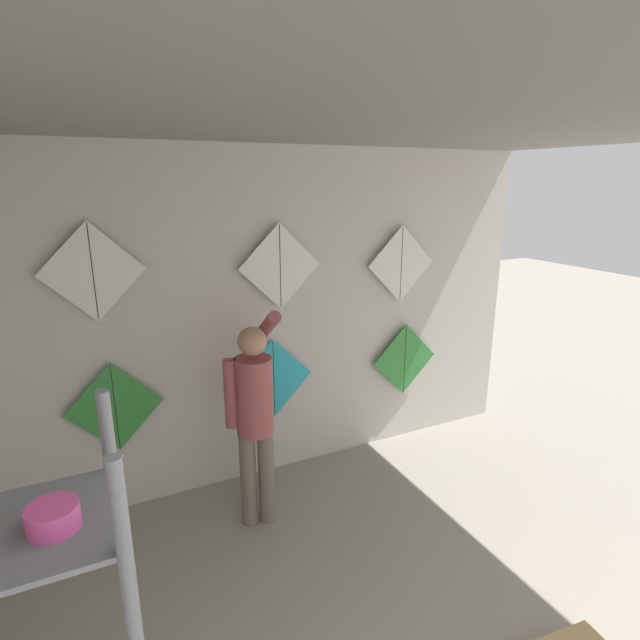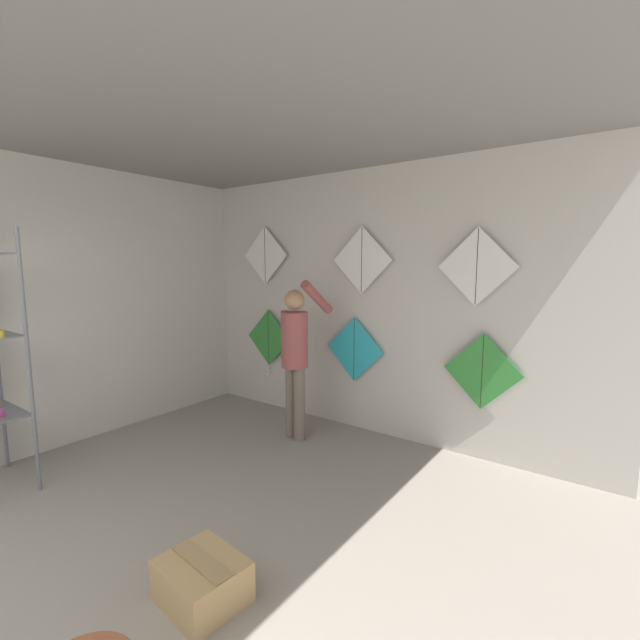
{
  "view_description": "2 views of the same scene",
  "coord_description": "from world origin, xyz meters",
  "px_view_note": "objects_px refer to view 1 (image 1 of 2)",
  "views": [
    {
      "loc": [
        -1.39,
        0.16,
        2.54
      ],
      "look_at": [
        0.31,
        3.64,
        1.44
      ],
      "focal_mm": 28.0,
      "sensor_mm": 36.0,
      "label": 1
    },
    {
      "loc": [
        2.37,
        -0.02,
        1.82
      ],
      "look_at": [
        -0.3,
        3.64,
        1.22
      ],
      "focal_mm": 24.0,
      "sensor_mm": 36.0,
      "label": 2
    }
  ],
  "objects_px": {
    "kite_5": "(401,264)",
    "kite_3": "(93,272)",
    "kite_2": "(405,359)",
    "kite_4": "(280,267)",
    "shopkeeper": "(254,409)",
    "kite_0": "(116,410)",
    "kite_1": "(274,379)"
  },
  "relations": [
    {
      "from": "kite_1",
      "to": "kite_4",
      "type": "xyz_separation_m",
      "value": [
        0.08,
        0.0,
        0.96
      ]
    },
    {
      "from": "kite_1",
      "to": "kite_2",
      "type": "bearing_deg",
      "value": 0.0
    },
    {
      "from": "kite_4",
      "to": "kite_2",
      "type": "bearing_deg",
      "value": 0.0
    },
    {
      "from": "shopkeeper",
      "to": "kite_1",
      "type": "bearing_deg",
      "value": 70.31
    },
    {
      "from": "kite_4",
      "to": "kite_3",
      "type": "bearing_deg",
      "value": 180.0
    },
    {
      "from": "kite_2",
      "to": "kite_5",
      "type": "distance_m",
      "value": 0.94
    },
    {
      "from": "kite_2",
      "to": "kite_4",
      "type": "xyz_separation_m",
      "value": [
        -1.27,
        0.0,
        1.0
      ]
    },
    {
      "from": "kite_0",
      "to": "kite_1",
      "type": "xyz_separation_m",
      "value": [
        1.26,
        0.0,
        0.02
      ]
    },
    {
      "from": "kite_0",
      "to": "kite_3",
      "type": "distance_m",
      "value": 1.04
    },
    {
      "from": "kite_0",
      "to": "kite_4",
      "type": "relative_size",
      "value": 1.2
    },
    {
      "from": "kite_2",
      "to": "kite_4",
      "type": "height_order",
      "value": "kite_4"
    },
    {
      "from": "kite_3",
      "to": "kite_4",
      "type": "distance_m",
      "value": 1.38
    },
    {
      "from": "kite_1",
      "to": "kite_5",
      "type": "xyz_separation_m",
      "value": [
        1.26,
        0.0,
        0.89
      ]
    },
    {
      "from": "kite_2",
      "to": "kite_1",
      "type": "bearing_deg",
      "value": 180.0
    },
    {
      "from": "kite_0",
      "to": "kite_5",
      "type": "distance_m",
      "value": 2.68
    },
    {
      "from": "kite_0",
      "to": "kite_1",
      "type": "distance_m",
      "value": 1.26
    },
    {
      "from": "kite_2",
      "to": "kite_5",
      "type": "height_order",
      "value": "kite_5"
    },
    {
      "from": "kite_5",
      "to": "kite_1",
      "type": "bearing_deg",
      "value": 180.0
    },
    {
      "from": "kite_4",
      "to": "kite_5",
      "type": "relative_size",
      "value": 1.0
    },
    {
      "from": "kite_2",
      "to": "shopkeeper",
      "type": "bearing_deg",
      "value": -161.89
    },
    {
      "from": "shopkeeper",
      "to": "kite_3",
      "type": "distance_m",
      "value": 1.47
    },
    {
      "from": "kite_4",
      "to": "kite_5",
      "type": "distance_m",
      "value": 1.18
    },
    {
      "from": "kite_2",
      "to": "kite_4",
      "type": "bearing_deg",
      "value": 180.0
    },
    {
      "from": "shopkeeper",
      "to": "kite_2",
      "type": "xyz_separation_m",
      "value": [
        1.72,
        0.56,
        -0.08
      ]
    },
    {
      "from": "shopkeeper",
      "to": "kite_4",
      "type": "xyz_separation_m",
      "value": [
        0.44,
        0.56,
        0.92
      ]
    },
    {
      "from": "shopkeeper",
      "to": "kite_0",
      "type": "bearing_deg",
      "value": 161.19
    },
    {
      "from": "kite_3",
      "to": "kite_4",
      "type": "xyz_separation_m",
      "value": [
        1.38,
        0.0,
        -0.07
      ]
    },
    {
      "from": "kite_1",
      "to": "kite_2",
      "type": "xyz_separation_m",
      "value": [
        1.35,
        0.0,
        -0.04
      ]
    },
    {
      "from": "shopkeeper",
      "to": "kite_1",
      "type": "xyz_separation_m",
      "value": [
        0.36,
        0.56,
        -0.04
      ]
    },
    {
      "from": "kite_0",
      "to": "kite_2",
      "type": "relative_size",
      "value": 1.2
    },
    {
      "from": "shopkeeper",
      "to": "kite_1",
      "type": "height_order",
      "value": "shopkeeper"
    },
    {
      "from": "kite_5",
      "to": "kite_3",
      "type": "bearing_deg",
      "value": 180.0
    }
  ]
}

